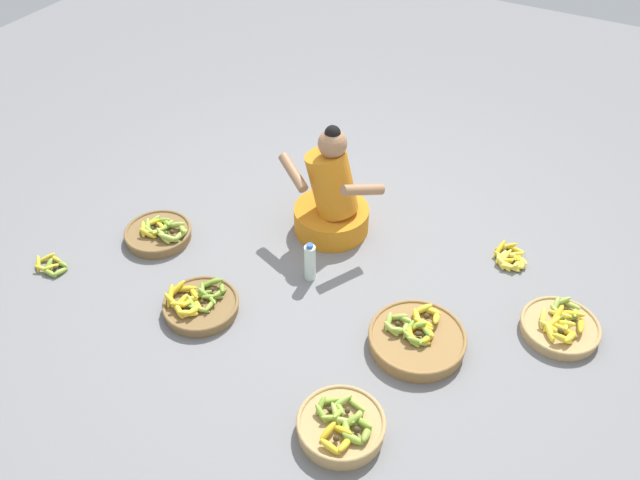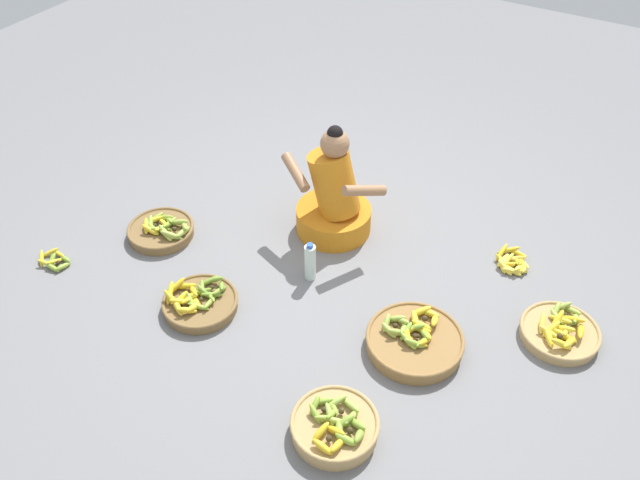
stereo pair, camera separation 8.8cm
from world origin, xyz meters
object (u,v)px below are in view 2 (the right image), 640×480
at_px(loose_bananas_mid_right, 512,263).
at_px(loose_bananas_front_right, 54,260).
at_px(banana_basket_back_center, 335,426).
at_px(water_bottle, 310,262).
at_px(banana_basket_near_vendor, 560,332).
at_px(banana_basket_front_center, 199,302).
at_px(vendor_woman_front, 334,199).
at_px(banana_basket_mid_left, 414,340).
at_px(banana_basket_near_bicycle, 162,230).

distance_m(loose_bananas_mid_right, loose_bananas_front_right, 3.02).
relative_size(banana_basket_back_center, loose_bananas_front_right, 1.85).
bearing_deg(water_bottle, banana_basket_near_vendor, 11.40).
height_order(banana_basket_front_center, loose_bananas_mid_right, banana_basket_front_center).
height_order(vendor_woman_front, loose_bananas_mid_right, vendor_woman_front).
bearing_deg(water_bottle, loose_bananas_mid_right, 35.18).
xyz_separation_m(loose_bananas_mid_right, loose_bananas_front_right, (-2.62, -1.51, -0.00)).
xyz_separation_m(vendor_woman_front, banana_basket_back_center, (0.82, -1.42, -0.21)).
height_order(banana_basket_near_vendor, water_bottle, water_bottle).
bearing_deg(vendor_woman_front, banana_basket_front_center, -107.48).
height_order(banana_basket_front_center, banana_basket_back_center, banana_basket_back_center).
relative_size(banana_basket_mid_left, loose_bananas_front_right, 2.28).
distance_m(banana_basket_near_vendor, water_bottle, 1.56).
bearing_deg(loose_bananas_mid_right, banana_basket_near_vendor, -46.82).
xyz_separation_m(banana_basket_front_center, banana_basket_near_vendor, (1.97, 0.88, -0.00)).
xyz_separation_m(banana_basket_front_center, water_bottle, (0.45, 0.58, 0.08)).
relative_size(banana_basket_mid_left, water_bottle, 2.00).
xyz_separation_m(banana_basket_near_bicycle, banana_basket_front_center, (0.65, -0.41, -0.00)).
bearing_deg(banana_basket_near_bicycle, banana_basket_mid_left, -0.83).
distance_m(banana_basket_near_bicycle, banana_basket_back_center, 1.96).
xyz_separation_m(banana_basket_mid_left, banana_basket_near_vendor, (0.71, 0.50, -0.01)).
bearing_deg(banana_basket_mid_left, loose_bananas_mid_right, 74.14).
xyz_separation_m(banana_basket_mid_left, water_bottle, (-0.82, 0.19, 0.08)).
xyz_separation_m(banana_basket_near_vendor, loose_bananas_mid_right, (-0.43, 0.46, -0.02)).
bearing_deg(water_bottle, vendor_woman_front, 102.62).
bearing_deg(banana_basket_front_center, banana_basket_back_center, -16.83).
bearing_deg(water_bottle, banana_basket_near_bicycle, -171.54).
bearing_deg(banana_basket_near_vendor, loose_bananas_mid_right, 133.18).
height_order(banana_basket_front_center, banana_basket_mid_left, banana_basket_mid_left).
height_order(banana_basket_back_center, water_bottle, water_bottle).
distance_m(vendor_woman_front, banana_basket_front_center, 1.15).
distance_m(vendor_woman_front, loose_bananas_front_right, 1.90).
relative_size(vendor_woman_front, banana_basket_front_center, 1.78).
bearing_deg(vendor_woman_front, water_bottle, -77.38).
bearing_deg(loose_bananas_front_right, banana_basket_front_center, 8.98).
xyz_separation_m(banana_basket_back_center, water_bottle, (-0.71, 0.92, 0.07)).
bearing_deg(banana_basket_mid_left, vendor_woman_front, 143.43).
relative_size(banana_basket_near_bicycle, banana_basket_front_center, 0.99).
distance_m(banana_basket_front_center, banana_basket_near_vendor, 2.16).
height_order(banana_basket_near_vendor, banana_basket_back_center, banana_basket_back_center).
xyz_separation_m(banana_basket_back_center, loose_bananas_front_right, (-2.23, 0.18, -0.04)).
bearing_deg(water_bottle, banana_basket_mid_left, -13.20).
bearing_deg(banana_basket_mid_left, banana_basket_near_vendor, 35.25).
bearing_deg(loose_bananas_front_right, water_bottle, 26.01).
height_order(banana_basket_front_center, water_bottle, water_bottle).
bearing_deg(banana_basket_near_vendor, banana_basket_near_bicycle, -169.83).
bearing_deg(loose_bananas_front_right, loose_bananas_mid_right, 30.04).
relative_size(banana_basket_near_bicycle, banana_basket_near_vendor, 1.00).
relative_size(vendor_woman_front, banana_basket_back_center, 1.81).
bearing_deg(banana_basket_mid_left, banana_basket_back_center, -98.69).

